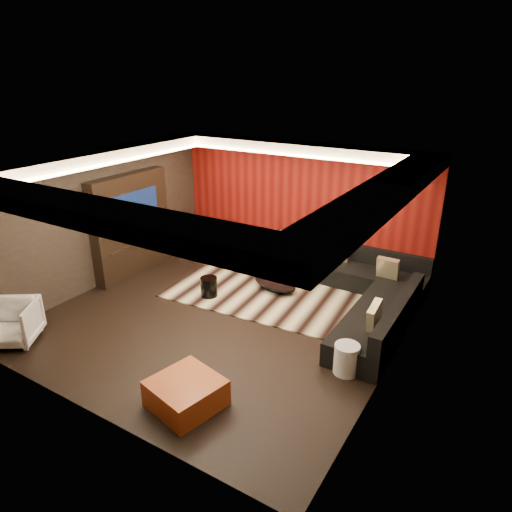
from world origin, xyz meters
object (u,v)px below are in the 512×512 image
Objects in this scene: armchair at (12,323)px; white_side_table at (346,359)px; sectional_sofa at (352,287)px; drum_stool at (209,287)px; orange_ottoman at (186,393)px; coffee_table at (275,285)px.

white_side_table is at bearing -11.24° from armchair.
white_side_table is 2.43m from sectional_sofa.
drum_stool is 3.17m from orange_ottoman.
sectional_sofa is (4.23, 4.36, -0.09)m from armchair.
drum_stool reaches higher than orange_ottoman.
armchair is (-1.78, -2.98, 0.14)m from drum_stool.
drum_stool is 0.46× the size of orange_ottoman.
coffee_table is 0.29× the size of sectional_sofa.
coffee_table is at bearing 140.19° from white_side_table.
coffee_table is 2.94m from white_side_table.
drum_stool is at bearing 121.29° from orange_ottoman.
orange_ottoman is at bearing -79.45° from coffee_table.
armchair is (-5.00, -2.06, 0.12)m from white_side_table.
drum_stool is 3.35m from white_side_table.
orange_ottoman is (0.68, -3.67, 0.08)m from coffee_table.
orange_ottoman is at bearing -131.27° from white_side_table.
sectional_sofa reaches higher than coffee_table.
coffee_table is 2.68× the size of drum_stool.
orange_ottoman is at bearing -58.71° from drum_stool.
sectional_sofa is at bearing 108.40° from white_side_table.
white_side_table is 0.61× the size of armchair.
white_side_table is (3.22, -0.92, 0.02)m from drum_stool.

